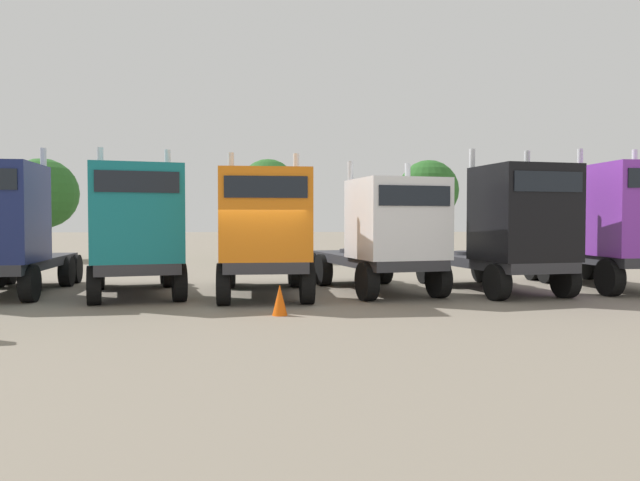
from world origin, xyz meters
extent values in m
plane|color=gray|center=(0.00, 0.00, 0.00)|extent=(200.00, 200.00, 0.00)
cube|color=#333338|center=(-7.49, 3.34, 0.91)|extent=(2.69, 6.45, 0.30)
cylinder|color=silver|center=(-6.51, 2.98, 2.74)|extent=(0.19, 0.19, 3.36)
cylinder|color=#333338|center=(-7.60, 4.72, 1.12)|extent=(1.18, 1.18, 0.12)
cylinder|color=black|center=(-6.21, 0.98, 0.51)|extent=(0.43, 1.04, 1.01)
cylinder|color=black|center=(-6.52, 4.96, 0.51)|extent=(0.43, 1.04, 1.01)
cylinder|color=black|center=(-6.61, 6.06, 0.51)|extent=(0.43, 1.04, 1.01)
cylinder|color=black|center=(-8.80, 5.89, 0.51)|extent=(0.43, 1.04, 1.01)
cube|color=#333338|center=(-3.80, 2.83, 0.94)|extent=(3.59, 6.41, 0.30)
cube|color=#14727A|center=(-3.35, 1.01, 2.42)|extent=(2.88, 2.82, 2.66)
cube|color=black|center=(-3.06, -0.13, 3.22)|extent=(2.05, 0.54, 0.55)
cylinder|color=silver|center=(-2.74, 2.50, 2.72)|extent=(0.22, 0.22, 3.26)
cylinder|color=silver|center=(-4.58, 2.04, 2.72)|extent=(0.22, 0.22, 3.26)
cylinder|color=#333338|center=(-4.12, 4.12, 1.15)|extent=(1.33, 1.33, 0.12)
cylinder|color=black|center=(-2.17, 0.83, 0.52)|extent=(0.59, 1.09, 1.04)
cylinder|color=black|center=(-4.30, 0.30, 0.52)|extent=(0.59, 1.09, 1.04)
cylinder|color=black|center=(-3.07, 4.48, 0.52)|extent=(0.59, 1.09, 1.04)
cylinder|color=black|center=(-5.21, 3.95, 0.52)|extent=(0.59, 1.09, 1.04)
cylinder|color=black|center=(-3.34, 5.55, 0.52)|extent=(0.59, 1.09, 1.04)
cylinder|color=black|center=(-5.47, 5.02, 0.52)|extent=(0.59, 1.09, 1.04)
cube|color=#333338|center=(0.12, 2.48, 1.01)|extent=(2.41, 6.43, 0.30)
cube|color=orange|center=(0.19, 0.49, 2.38)|extent=(2.48, 2.45, 2.44)
cube|color=black|center=(0.23, -0.71, 3.07)|extent=(2.10, 0.11, 0.55)
cylinder|color=silver|center=(1.09, 1.86, 2.68)|extent=(0.19, 0.19, 3.04)
cylinder|color=silver|center=(-0.80, 1.79, 2.68)|extent=(0.19, 0.19, 3.04)
cylinder|color=#333338|center=(0.08, 3.88, 1.22)|extent=(1.14, 1.14, 0.12)
cylinder|color=black|center=(1.30, 0.04, 0.55)|extent=(0.39, 1.12, 1.11)
cylinder|color=black|center=(-0.89, -0.03, 0.55)|extent=(0.39, 1.12, 1.11)
cylinder|color=black|center=(1.17, 4.10, 0.55)|extent=(0.39, 1.12, 1.11)
cylinder|color=black|center=(-1.03, 4.03, 0.55)|extent=(0.39, 1.12, 1.11)
cylinder|color=black|center=(1.14, 5.20, 0.55)|extent=(0.39, 1.12, 1.11)
cylinder|color=black|center=(-1.06, 5.13, 0.55)|extent=(0.39, 1.12, 1.11)
cube|color=#333338|center=(3.55, 3.20, 0.98)|extent=(3.51, 6.71, 0.30)
cube|color=white|center=(3.98, 1.22, 2.27)|extent=(2.84, 2.79, 2.29)
cube|color=black|center=(4.23, 0.06, 2.90)|extent=(2.06, 0.48, 0.55)
cylinder|color=silver|center=(4.62, 2.71, 2.57)|extent=(0.21, 0.21, 2.89)
cylinder|color=silver|center=(2.77, 2.30, 2.57)|extent=(0.21, 0.21, 2.89)
cylinder|color=#333338|center=(3.25, 4.57, 1.19)|extent=(1.31, 1.31, 0.12)
cylinder|color=black|center=(5.15, 0.99, 0.54)|extent=(0.57, 1.13, 1.08)
cylinder|color=black|center=(3.00, 0.53, 0.54)|extent=(0.57, 1.13, 1.08)
cylinder|color=black|center=(4.28, 4.99, 0.54)|extent=(0.57, 1.13, 1.08)
cylinder|color=black|center=(2.13, 4.52, 0.54)|extent=(0.57, 1.13, 1.08)
cylinder|color=black|center=(4.05, 6.07, 0.54)|extent=(0.57, 1.13, 1.08)
cylinder|color=black|center=(1.90, 5.60, 0.54)|extent=(0.57, 1.13, 1.08)
cube|color=#333338|center=(7.31, 2.70, 0.91)|extent=(3.19, 6.17, 0.30)
cube|color=black|center=(7.62, 0.93, 2.43)|extent=(2.76, 2.66, 2.74)
cube|color=black|center=(7.83, -0.22, 3.28)|extent=(2.08, 0.40, 0.55)
cylinder|color=silver|center=(8.34, 2.36, 2.73)|extent=(0.21, 0.21, 3.34)
cylinder|color=silver|center=(6.46, 2.03, 2.73)|extent=(0.21, 0.21, 3.34)
cylinder|color=#333338|center=(7.09, 3.97, 1.12)|extent=(1.27, 1.27, 0.12)
cylinder|color=black|center=(8.78, 0.68, 0.51)|extent=(0.52, 1.06, 1.01)
cylinder|color=black|center=(6.62, 0.30, 0.51)|extent=(0.52, 1.06, 1.01)
cylinder|color=black|center=(8.16, 4.21, 0.51)|extent=(0.52, 1.06, 1.01)
cylinder|color=black|center=(6.00, 3.83, 0.51)|extent=(0.52, 1.06, 1.01)
cylinder|color=black|center=(7.97, 5.29, 0.51)|extent=(0.52, 1.06, 1.01)
cylinder|color=black|center=(5.81, 4.91, 0.51)|extent=(0.52, 1.06, 1.01)
cube|color=#333338|center=(11.29, 3.30, 1.00)|extent=(2.42, 6.08, 0.30)
cube|color=purple|center=(11.36, 1.55, 2.55)|extent=(2.49, 2.59, 2.80)
cylinder|color=silver|center=(12.26, 2.99, 2.85)|extent=(0.19, 0.19, 3.40)
cylinder|color=silver|center=(10.36, 2.92, 2.85)|extent=(0.19, 0.19, 3.40)
cylinder|color=#333338|center=(11.24, 4.62, 1.21)|extent=(1.14, 1.14, 0.12)
cylinder|color=black|center=(10.28, 0.96, 0.55)|extent=(0.39, 1.11, 1.10)
cylinder|color=black|center=(12.34, 4.74, 0.55)|extent=(0.39, 1.11, 1.10)
cylinder|color=black|center=(10.14, 4.66, 0.55)|extent=(0.39, 1.11, 1.10)
cylinder|color=black|center=(12.30, 5.84, 0.55)|extent=(0.39, 1.11, 1.10)
cylinder|color=black|center=(10.10, 5.76, 0.55)|extent=(0.39, 1.11, 1.10)
cone|color=#F2590C|center=(0.55, -1.87, 0.36)|extent=(0.36, 0.36, 0.73)
cylinder|color=#4C3823|center=(-12.45, 19.23, 1.09)|extent=(0.36, 0.36, 2.18)
sphere|color=#286023|center=(-12.45, 19.23, 3.75)|extent=(3.93, 3.93, 3.93)
cylinder|color=#4C3823|center=(0.21, 17.20, 1.37)|extent=(0.36, 0.36, 2.74)
sphere|color=#286023|center=(0.21, 17.20, 4.00)|extent=(3.15, 3.15, 3.15)
cylinder|color=#4C3823|center=(9.92, 20.21, 1.30)|extent=(0.36, 0.36, 2.61)
sphere|color=#286023|center=(9.92, 20.21, 4.07)|extent=(3.65, 3.65, 3.65)
camera|label=1|loc=(0.34, -16.04, 2.23)|focal=34.03mm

